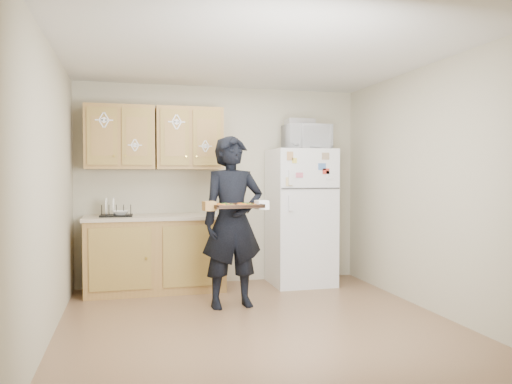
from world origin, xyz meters
TOP-DOWN VIEW (x-y plane):
  - floor at (0.00, 0.00)m, footprint 3.60×3.60m
  - ceiling at (0.00, 0.00)m, footprint 3.60×3.60m
  - wall_back at (0.00, 1.80)m, footprint 3.60×0.04m
  - wall_front at (0.00, -1.80)m, footprint 3.60×0.04m
  - wall_left at (-1.80, 0.00)m, footprint 0.04×3.60m
  - wall_right at (1.80, 0.00)m, footprint 0.04×3.60m
  - refrigerator at (0.95, 1.43)m, footprint 0.75×0.70m
  - base_cabinet at (-0.85, 1.48)m, footprint 1.60×0.60m
  - countertop at (-0.85, 1.48)m, footprint 1.64×0.64m
  - upper_cab_left at (-1.25, 1.61)m, footprint 0.80×0.33m
  - upper_cab_right at (-0.43, 1.61)m, footprint 0.80×0.33m
  - cereal_box at (1.47, 1.67)m, footprint 0.20×0.07m
  - person at (-0.11, 0.57)m, footprint 0.69×0.49m
  - baking_tray at (-0.14, 0.27)m, footprint 0.51×0.40m
  - pizza_front_left at (-0.24, 0.18)m, footprint 0.16×0.16m
  - pizza_front_right at (-0.02, 0.20)m, footprint 0.16×0.16m
  - pizza_back_left at (-0.26, 0.34)m, footprint 0.16×0.16m
  - pizza_back_right at (-0.03, 0.36)m, footprint 0.16×0.16m
  - microwave at (1.01, 1.38)m, footprint 0.56×0.38m
  - foil_pan at (0.93, 1.41)m, footprint 0.34×0.24m
  - dish_rack at (-1.30, 1.47)m, footprint 0.37×0.29m
  - bowl at (-1.25, 1.47)m, footprint 0.21×0.21m
  - soap_bottle at (-0.18, 1.36)m, footprint 0.10×0.10m

SIDE VIEW (x-z plane):
  - floor at x=0.00m, z-range 0.00..0.00m
  - cereal_box at x=1.47m, z-range 0.00..0.32m
  - base_cabinet at x=-0.85m, z-range 0.00..0.86m
  - refrigerator at x=0.95m, z-range 0.00..1.70m
  - countertop at x=-0.85m, z-range 0.86..0.90m
  - person at x=-0.11m, z-range 0.00..1.79m
  - bowl at x=-1.25m, z-range 0.92..0.97m
  - dish_rack at x=-1.30m, z-range 0.90..1.04m
  - soap_bottle at x=-0.18m, z-range 0.90..1.10m
  - baking_tray at x=-0.14m, z-range 1.05..1.09m
  - pizza_front_left at x=-0.24m, z-range 1.08..1.10m
  - pizza_front_right at x=-0.02m, z-range 1.08..1.10m
  - pizza_back_left at x=-0.26m, z-range 1.08..1.10m
  - pizza_back_right at x=-0.03m, z-range 1.08..1.10m
  - wall_back at x=0.00m, z-range 0.00..2.50m
  - wall_front at x=0.00m, z-range 0.00..2.50m
  - wall_left at x=-1.80m, z-range 0.00..2.50m
  - wall_right at x=1.80m, z-range 0.00..2.50m
  - upper_cab_left at x=-1.25m, z-range 1.45..2.20m
  - upper_cab_right at x=-0.43m, z-range 1.45..2.20m
  - microwave at x=1.01m, z-range 1.70..2.01m
  - foil_pan at x=0.93m, z-range 2.01..2.08m
  - ceiling at x=0.00m, z-range 2.50..2.50m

